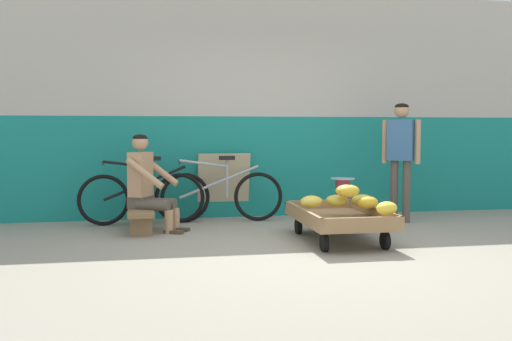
% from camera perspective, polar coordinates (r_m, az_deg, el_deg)
% --- Properties ---
extents(ground_plane, '(80.00, 80.00, 0.00)m').
position_cam_1_polar(ground_plane, '(5.75, 4.93, -7.98)').
color(ground_plane, gray).
extents(back_wall, '(16.00, 0.30, 3.08)m').
position_cam_1_polar(back_wall, '(8.19, -0.05, 6.40)').
color(back_wall, '#19847A').
rests_on(back_wall, ground).
extents(banana_cart, '(0.85, 1.45, 0.36)m').
position_cam_1_polar(banana_cart, '(6.35, 8.06, -4.68)').
color(banana_cart, '#99754C').
rests_on(banana_cart, ground).
extents(banana_pile, '(0.85, 0.93, 0.26)m').
position_cam_1_polar(banana_pile, '(6.26, 9.23, -2.77)').
color(banana_pile, yellow).
rests_on(banana_pile, banana_cart).
extents(low_bench, '(0.30, 1.10, 0.27)m').
position_cam_1_polar(low_bench, '(7.08, -11.11, -4.16)').
color(low_bench, olive).
rests_on(low_bench, ground).
extents(vendor_seated, '(0.74, 0.64, 1.14)m').
position_cam_1_polar(vendor_seated, '(7.00, -10.52, -1.21)').
color(vendor_seated, tan).
rests_on(vendor_seated, ground).
extents(plastic_crate, '(0.36, 0.28, 0.30)m').
position_cam_1_polar(plastic_crate, '(7.42, 8.40, -4.13)').
color(plastic_crate, '#19847F').
rests_on(plastic_crate, ground).
extents(weighing_scale, '(0.30, 0.30, 0.29)m').
position_cam_1_polar(weighing_scale, '(7.38, 8.42, -1.81)').
color(weighing_scale, '#28282D').
rests_on(weighing_scale, plastic_crate).
extents(bicycle_near_left, '(1.66, 0.48, 0.86)m').
position_cam_1_polar(bicycle_near_left, '(7.54, -10.77, -2.48)').
color(bicycle_near_left, black).
rests_on(bicycle_near_left, ground).
extents(bicycle_far_left, '(1.66, 0.48, 0.86)m').
position_cam_1_polar(bicycle_far_left, '(7.60, -3.62, -2.37)').
color(bicycle_far_left, black).
rests_on(bicycle_far_left, ground).
extents(sign_board, '(0.70, 0.24, 0.88)m').
position_cam_1_polar(sign_board, '(7.95, -3.17, -1.48)').
color(sign_board, '#C6B289').
rests_on(sign_board, ground).
extents(customer_adult, '(0.40, 0.36, 1.53)m').
position_cam_1_polar(customer_adult, '(7.74, 13.92, 2.08)').
color(customer_adult, brown).
rests_on(customer_adult, ground).
extents(shopping_bag, '(0.18, 0.12, 0.24)m').
position_cam_1_polar(shopping_bag, '(7.17, 11.22, -4.69)').
color(shopping_bag, '#3370B7').
rests_on(shopping_bag, ground).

